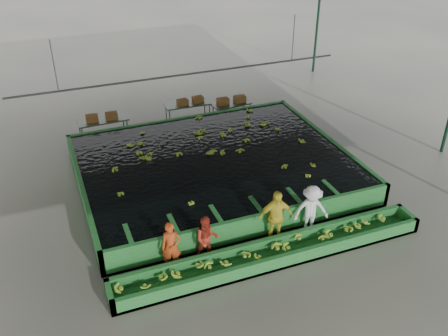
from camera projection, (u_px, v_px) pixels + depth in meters
name	position (u px, v px, depth m)	size (l,w,h in m)	color
ground	(229.00, 198.00, 18.05)	(80.00, 80.00, 0.00)	slate
shed_roof	(230.00, 65.00, 15.51)	(20.00, 22.00, 0.04)	gray
shed_posts	(229.00, 137.00, 16.78)	(20.00, 22.00, 5.00)	black
flotation_tank	(214.00, 168.00, 19.03)	(10.00, 8.00, 0.90)	#277630
tank_water	(214.00, 159.00, 18.82)	(9.70, 7.70, 0.00)	black
sorting_trough	(274.00, 254.00, 15.04)	(10.00, 1.00, 0.50)	#277630
cableway_rail	(184.00, 75.00, 20.54)	(0.08, 0.08, 14.00)	#59605B
rail_hanger_left	(54.00, 66.00, 18.45)	(0.04, 0.04, 2.00)	#59605B
rail_hanger_right	(293.00, 38.00, 21.60)	(0.04, 0.04, 2.00)	#59605B
worker_a	(171.00, 247.00, 14.48)	(0.58, 0.38, 1.59)	#C94619
worker_b	(207.00, 239.00, 14.84)	(0.74, 0.58, 1.52)	#AD311E
worker_c	(276.00, 217.00, 15.46)	(1.11, 0.46, 1.89)	yellow
worker_d	(311.00, 210.00, 15.89)	(1.14, 0.66, 1.76)	white
packing_table_left	(104.00, 130.00, 21.80)	(2.15, 0.86, 0.98)	#59605B
packing_table_mid	(188.00, 113.00, 23.36)	(2.12, 0.85, 0.96)	#59605B
packing_table_right	(232.00, 112.00, 23.61)	(1.83, 0.73, 0.83)	#59605B
box_stack_left	(102.00, 120.00, 21.48)	(1.34, 0.37, 0.29)	brown
box_stack_mid	(190.00, 104.00, 23.09)	(1.26, 0.35, 0.27)	brown
box_stack_right	(231.00, 103.00, 23.46)	(1.38, 0.38, 0.30)	brown
floating_bananas	(207.00, 150.00, 19.46)	(8.46, 5.77, 0.12)	#91C130
trough_bananas	(274.00, 250.00, 14.96)	(9.06, 0.60, 0.12)	#91C130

